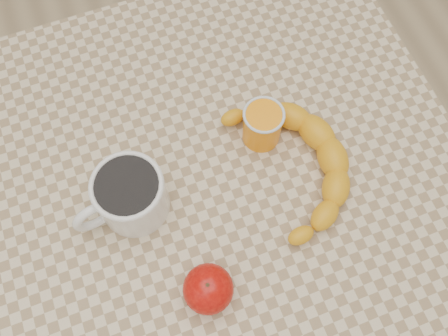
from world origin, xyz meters
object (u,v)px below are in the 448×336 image
object	(u,v)px
apple	(208,289)
banana	(293,164)
coffee_mug	(129,195)
orange_juice_glass	(262,125)
table	(224,191)

from	to	relation	value
apple	banana	bearing A→B (deg)	35.28
coffee_mug	apple	xyz separation A→B (m)	(0.06, -0.17, -0.02)
orange_juice_glass	table	bearing A→B (deg)	-153.84
table	orange_juice_glass	distance (m)	0.16
table	coffee_mug	size ratio (longest dim) A/B	4.98
banana	orange_juice_glass	bearing A→B (deg)	111.20
table	orange_juice_glass	xyz separation A→B (m)	(0.08, 0.04, 0.13)
table	apple	size ratio (longest dim) A/B	9.07
coffee_mug	banana	xyz separation A→B (m)	(0.26, -0.03, -0.03)
apple	banana	size ratio (longest dim) A/B	0.28
coffee_mug	apple	bearing A→B (deg)	-69.35
orange_juice_glass	apple	world-z (taller)	orange_juice_glass
orange_juice_glass	banana	size ratio (longest dim) A/B	0.25
coffee_mug	orange_juice_glass	distance (m)	0.24
coffee_mug	apple	world-z (taller)	coffee_mug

